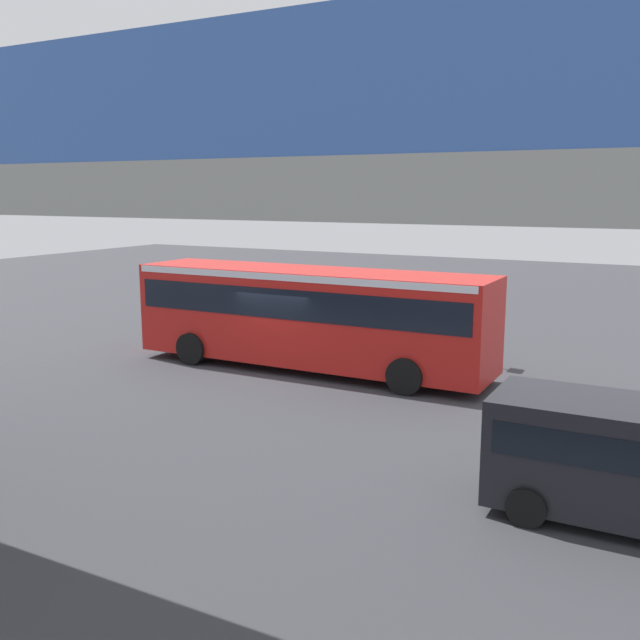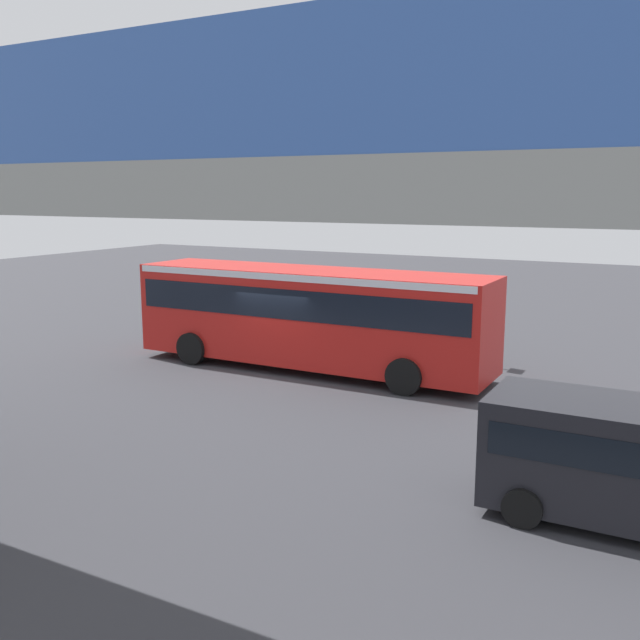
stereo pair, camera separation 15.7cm
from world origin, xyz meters
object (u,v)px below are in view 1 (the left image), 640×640
object	(u,v)px
city_bus	(310,310)
bicycle_red	(592,441)
pedestrian	(331,326)
parked_van	(639,457)
traffic_sign	(463,305)

from	to	relation	value
city_bus	bicycle_red	size ratio (longest dim) A/B	6.52
bicycle_red	pedestrian	bearing A→B (deg)	-34.34
parked_van	traffic_sign	size ratio (longest dim) A/B	1.71
pedestrian	traffic_sign	distance (m)	4.71
bicycle_red	pedestrian	world-z (taller)	pedestrian
bicycle_red	traffic_sign	bearing A→B (deg)	-54.52
parked_van	bicycle_red	bearing A→B (deg)	-69.71
city_bus	parked_van	world-z (taller)	city_bus
parked_van	bicycle_red	world-z (taller)	parked_van
city_bus	traffic_sign	xyz separation A→B (m)	(-3.95, -3.10, 0.01)
bicycle_red	city_bus	bearing A→B (deg)	-23.24
city_bus	parked_van	bearing A→B (deg)	146.26
parked_van	pedestrian	world-z (taller)	parked_van
bicycle_red	pedestrian	xyz separation A→B (m)	(9.51, -6.50, 0.51)
city_bus	bicycle_red	xyz separation A→B (m)	(-8.87, 3.81, -1.51)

